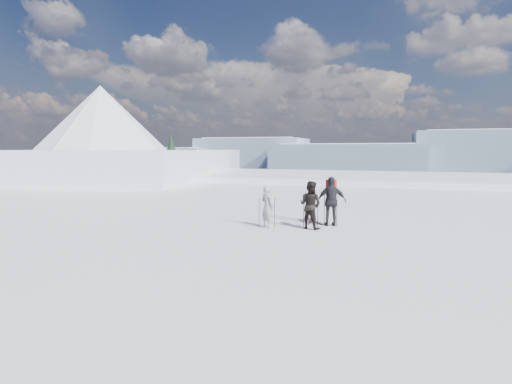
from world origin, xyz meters
TOP-DOWN VIEW (x-y plane):
  - lake_basin at (0.00, 30.00)m, footprint 820.00×820.00m
  - far_mountain_range at (29.60, 454.78)m, footprint 770.00×110.00m
  - near_ridge at (-26.56, 29.34)m, footprint 31.37×35.68m
  - skier_grey at (-1.64, 2.93)m, footprint 0.73×0.67m
  - skier_dark at (0.03, 3.22)m, footprint 1.09×0.96m
  - skier_pack at (0.75, 4.07)m, footprint 1.26×0.77m
  - backpack at (0.68, 4.31)m, footprint 0.48×0.34m
  - ski_poles at (-0.26, 3.35)m, footprint 2.96×1.20m
  - skis_loose at (-0.16, 4.88)m, footprint 0.97×1.70m

SIDE VIEW (x-z plane):
  - far_mountain_range at x=29.60m, z-range -33.69..19.31m
  - lake_basin at x=0.00m, z-range -42.31..29.31m
  - near_ridge at x=-26.56m, z-range -16.29..9.33m
  - skis_loose at x=-0.16m, z-range 0.00..0.03m
  - ski_poles at x=-0.26m, z-range -0.03..1.25m
  - skier_grey at x=-1.64m, z-range 0.00..1.67m
  - skier_dark at x=0.03m, z-range 0.00..1.88m
  - skier_pack at x=0.75m, z-range 0.00..2.01m
  - backpack at x=0.68m, z-range 2.01..2.67m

